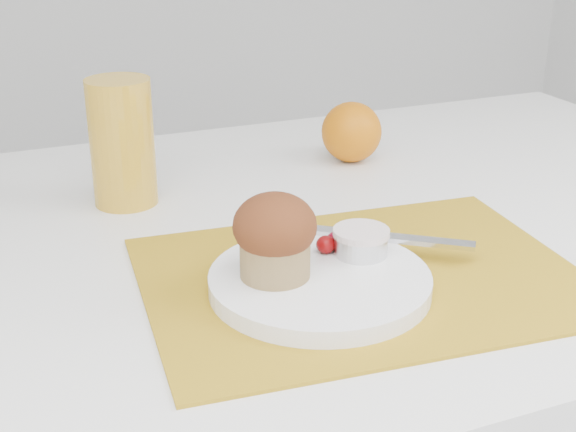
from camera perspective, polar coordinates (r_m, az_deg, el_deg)
name	(u,v)px	position (r m, az deg, el deg)	size (l,w,h in m)	color
placemat	(362,277)	(0.81, 5.28, -4.32)	(0.43, 0.32, 0.00)	#B08518
plate	(320,282)	(0.77, 2.27, -4.70)	(0.21, 0.21, 0.02)	white
ramekin	(361,243)	(0.81, 5.21, -1.95)	(0.05, 0.05, 0.02)	silver
cream	(361,232)	(0.80, 5.24, -1.17)	(0.06, 0.06, 0.01)	silver
raspberry_near	(326,244)	(0.81, 2.71, -2.04)	(0.02, 0.02, 0.02)	#520203
raspberry_far	(336,240)	(0.82, 3.46, -1.72)	(0.02, 0.02, 0.02)	#620213
butter_knife	(378,236)	(0.85, 6.40, -1.45)	(0.20, 0.02, 0.01)	silver
orange	(351,132)	(1.13, 4.54, 5.97)	(0.08, 0.08, 0.08)	orange
juice_glass	(122,143)	(0.99, -11.72, 5.13)	(0.08, 0.08, 0.15)	gold
muffin	(275,235)	(0.75, -0.94, -1.39)	(0.08, 0.08, 0.08)	#9A7C4A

